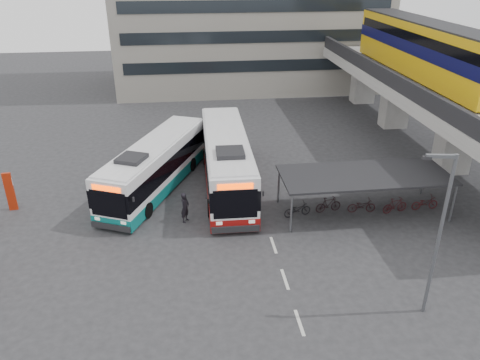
{
  "coord_description": "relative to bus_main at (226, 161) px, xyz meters",
  "views": [
    {
      "loc": [
        -1.91,
        -20.97,
        14.21
      ],
      "look_at": [
        1.18,
        4.21,
        2.0
      ],
      "focal_mm": 35.0,
      "sensor_mm": 36.0,
      "label": 1
    }
  ],
  "objects": [
    {
      "name": "lamp_post",
      "position": [
        7.33,
        -13.61,
        2.5
      ],
      "size": [
        1.32,
        0.37,
        7.51
      ],
      "rotation": [
        0.0,
        0.0,
        -0.17
      ],
      "color": "#595B60",
      "rests_on": "ground"
    },
    {
      "name": "road_markings",
      "position": [
        1.81,
        -10.69,
        -1.78
      ],
      "size": [
        0.15,
        7.6,
        0.01
      ],
      "color": "beige",
      "rests_on": "ground"
    },
    {
      "name": "sign_totem_north",
      "position": [
        -13.43,
        -1.84,
        -0.5
      ],
      "size": [
        0.54,
        0.21,
        2.49
      ],
      "rotation": [
        0.0,
        0.0,
        0.11
      ],
      "color": "#A5220A",
      "rests_on": "ground"
    },
    {
      "name": "ground",
      "position": [
        -0.69,
        -7.69,
        -1.79
      ],
      "size": [
        120.0,
        120.0,
        0.0
      ],
      "primitive_type": "plane",
      "color": "#28282B",
      "rests_on": "ground"
    },
    {
      "name": "bus_main",
      "position": [
        0.0,
        0.0,
        0.0
      ],
      "size": [
        3.1,
        13.08,
        3.85
      ],
      "rotation": [
        0.0,
        0.0,
        -0.02
      ],
      "color": "white",
      "rests_on": "ground"
    },
    {
      "name": "bike_shelter",
      "position": [
        7.81,
        -4.69,
        -0.27
      ],
      "size": [
        10.0,
        4.0,
        2.54
      ],
      "color": "#595B60",
      "rests_on": "ground"
    },
    {
      "name": "bus_teal",
      "position": [
        -4.71,
        0.09,
        -0.16
      ],
      "size": [
        7.08,
        11.87,
        3.5
      ],
      "rotation": [
        0.0,
        0.0,
        -0.41
      ],
      "color": "white",
      "rests_on": "ground"
    },
    {
      "name": "pedestrian",
      "position": [
        -2.88,
        -4.53,
        -0.86
      ],
      "size": [
        0.72,
        0.81,
        1.85
      ],
      "primitive_type": "imported",
      "rotation": [
        0.0,
        0.0,
        1.06
      ],
      "color": "black",
      "rests_on": "ground"
    },
    {
      "name": "viaduct",
      "position": [
        16.31,
        5.52,
        4.44
      ],
      "size": [
        8.0,
        32.0,
        9.68
      ],
      "color": "gray",
      "rests_on": "ground"
    }
  ]
}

